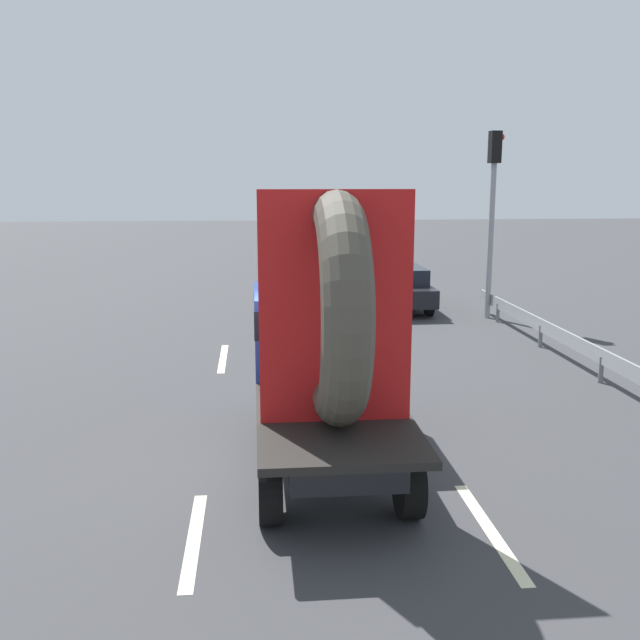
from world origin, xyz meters
TOP-DOWN VIEW (x-y plane):
  - ground_plane at (0.00, 0.00)m, footprint 120.00×120.00m
  - flatbed_truck at (0.11, 0.03)m, footprint 2.02×5.17m
  - distant_sedan at (3.60, 12.22)m, footprint 1.79×4.18m
  - traffic_light at (6.05, 10.44)m, footprint 0.42×0.36m
  - guardrail at (6.13, 5.07)m, footprint 0.10×12.53m
  - lane_dash_left_near at (-1.64, -2.23)m, footprint 0.16×2.29m
  - lane_dash_left_far at (-1.64, 6.22)m, footprint 0.16×2.62m
  - lane_dash_right_near at (1.85, -2.34)m, footprint 0.16×2.47m
  - lane_dash_right_far at (1.85, 5.51)m, footprint 0.16×2.42m

SIDE VIEW (x-z plane):
  - ground_plane at x=0.00m, z-range 0.00..0.00m
  - lane_dash_left_near at x=-1.64m, z-range 0.00..0.01m
  - lane_dash_left_far at x=-1.64m, z-range 0.00..0.01m
  - lane_dash_right_near at x=1.85m, z-range 0.00..0.01m
  - lane_dash_right_far at x=1.85m, z-range 0.00..0.01m
  - guardrail at x=6.13m, z-range 0.17..0.88m
  - distant_sedan at x=3.60m, z-range 0.05..1.41m
  - flatbed_truck at x=0.11m, z-range -0.18..3.81m
  - traffic_light at x=6.05m, z-range 0.85..6.27m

